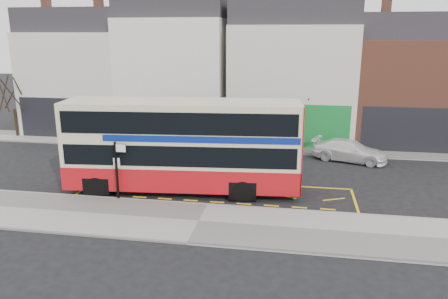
% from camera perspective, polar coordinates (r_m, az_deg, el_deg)
% --- Properties ---
extents(ground, '(120.00, 120.00, 0.00)m').
position_cam_1_polar(ground, '(21.30, -1.93, -7.09)').
color(ground, black).
rests_on(ground, ground).
extents(pavement, '(40.00, 4.00, 0.15)m').
position_cam_1_polar(pavement, '(19.21, -3.33, -9.44)').
color(pavement, '#999692').
rests_on(pavement, ground).
extents(kerb, '(40.00, 0.15, 0.15)m').
position_cam_1_polar(kerb, '(20.94, -2.14, -7.29)').
color(kerb, gray).
rests_on(kerb, ground).
extents(far_pavement, '(50.00, 3.00, 0.15)m').
position_cam_1_polar(far_pavement, '(31.60, 2.06, 0.50)').
color(far_pavement, '#999692').
rests_on(far_pavement, ground).
extents(road_markings, '(14.00, 3.40, 0.01)m').
position_cam_1_polar(road_markings, '(22.76, -1.12, -5.58)').
color(road_markings, yellow).
rests_on(road_markings, ground).
extents(terrace_far_left, '(8.00, 8.01, 10.80)m').
position_cam_1_polar(terrace_far_left, '(38.64, -17.57, 9.65)').
color(terrace_far_left, silver).
rests_on(terrace_far_left, ground).
extents(terrace_left, '(8.00, 8.01, 11.80)m').
position_cam_1_polar(terrace_left, '(35.70, -5.91, 10.67)').
color(terrace_left, white).
rests_on(terrace_left, ground).
extents(terrace_green_shop, '(9.00, 8.01, 11.30)m').
position_cam_1_polar(terrace_green_shop, '(34.43, 8.92, 9.99)').
color(terrace_green_shop, silver).
rests_on(terrace_green_shop, ground).
extents(terrace_right, '(9.00, 8.01, 10.30)m').
position_cam_1_polar(terrace_right, '(35.50, 23.72, 8.25)').
color(terrace_right, brown).
rests_on(terrace_right, ground).
extents(double_decker_bus, '(12.06, 3.76, 4.74)m').
position_cam_1_polar(double_decker_bus, '(22.26, -5.32, 0.60)').
color(double_decker_bus, beige).
rests_on(double_decker_bus, ground).
extents(bus_stop_post, '(0.71, 0.12, 2.85)m').
position_cam_1_polar(bus_stop_post, '(21.61, -13.73, -1.94)').
color(bus_stop_post, black).
rests_on(bus_stop_post, pavement).
extents(car_silver, '(4.05, 2.27, 1.30)m').
position_cam_1_polar(car_silver, '(32.19, -14.18, 1.37)').
color(car_silver, silver).
rests_on(car_silver, ground).
extents(car_grey, '(4.83, 2.30, 1.53)m').
position_cam_1_polar(car_grey, '(29.42, 3.19, 0.77)').
color(car_grey, '#46474E').
rests_on(car_grey, ground).
extents(car_white, '(5.04, 3.21, 1.36)m').
position_cam_1_polar(car_white, '(29.13, 16.08, -0.13)').
color(car_white, white).
rests_on(car_white, ground).
extents(street_tree_left, '(2.83, 2.83, 6.11)m').
position_cam_1_polar(street_tree_left, '(37.42, -26.02, 7.67)').
color(street_tree_left, black).
rests_on(street_tree_left, ground).
extents(street_tree_right, '(2.15, 2.15, 4.65)m').
position_cam_1_polar(street_tree_right, '(31.23, 9.91, 5.91)').
color(street_tree_right, black).
rests_on(street_tree_right, ground).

